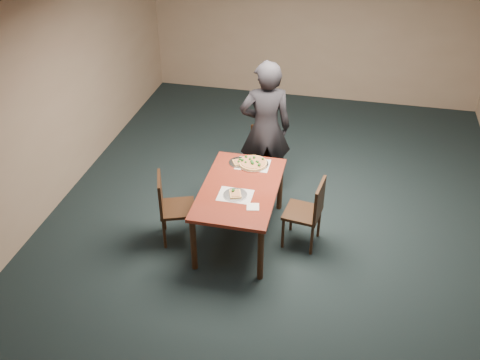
% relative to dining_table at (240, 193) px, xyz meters
% --- Properties ---
extents(ground, '(8.00, 8.00, 0.00)m').
position_rel_dining_table_xyz_m(ground, '(0.41, 0.37, -0.66)').
color(ground, black).
rests_on(ground, ground).
extents(room_shell, '(8.00, 8.00, 8.00)m').
position_rel_dining_table_xyz_m(room_shell, '(0.41, 0.37, 1.08)').
color(room_shell, tan).
rests_on(room_shell, ground).
extents(dining_table, '(0.90, 1.50, 0.75)m').
position_rel_dining_table_xyz_m(dining_table, '(0.00, 0.00, 0.00)').
color(dining_table, maroon).
rests_on(dining_table, ground).
extents(chair_far, '(0.54, 0.54, 0.91)m').
position_rel_dining_table_xyz_m(chair_far, '(0.03, 1.11, -0.14)').
color(chair_far, black).
rests_on(chair_far, ground).
extents(chair_left, '(0.54, 0.54, 0.91)m').
position_rel_dining_table_xyz_m(chair_left, '(-0.81, -0.22, -0.14)').
color(chair_left, black).
rests_on(chair_left, ground).
extents(chair_right, '(0.48, 0.48, 0.91)m').
position_rel_dining_table_xyz_m(chair_right, '(0.84, 0.04, -0.14)').
color(chair_right, black).
rests_on(chair_right, ground).
extents(diner, '(0.80, 0.65, 1.92)m').
position_rel_dining_table_xyz_m(diner, '(0.10, 1.12, 0.30)').
color(diner, black).
rests_on(diner, ground).
extents(placemat_main, '(0.42, 0.32, 0.00)m').
position_rel_dining_table_xyz_m(placemat_main, '(0.05, 0.53, 0.09)').
color(placemat_main, white).
rests_on(placemat_main, dining_table).
extents(placemat_near, '(0.40, 0.30, 0.00)m').
position_rel_dining_table_xyz_m(placemat_near, '(-0.02, -0.18, 0.09)').
color(placemat_near, white).
rests_on(placemat_near, dining_table).
extents(pizza_pan, '(0.40, 0.40, 0.07)m').
position_rel_dining_table_xyz_m(pizza_pan, '(0.05, 0.53, 0.12)').
color(pizza_pan, silver).
rests_on(pizza_pan, dining_table).
extents(slice_plate_near, '(0.28, 0.28, 0.06)m').
position_rel_dining_table_xyz_m(slice_plate_near, '(-0.02, -0.18, 0.11)').
color(slice_plate_near, silver).
rests_on(slice_plate_near, dining_table).
extents(slice_plate_far, '(0.28, 0.28, 0.06)m').
position_rel_dining_table_xyz_m(slice_plate_far, '(-0.12, 0.53, 0.10)').
color(slice_plate_far, silver).
rests_on(slice_plate_far, dining_table).
extents(napkin, '(0.16, 0.16, 0.01)m').
position_rel_dining_table_xyz_m(napkin, '(0.23, -0.36, 0.09)').
color(napkin, white).
rests_on(napkin, dining_table).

